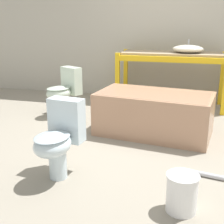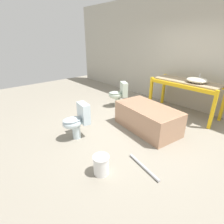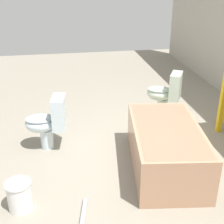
{
  "view_description": "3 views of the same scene",
  "coord_description": "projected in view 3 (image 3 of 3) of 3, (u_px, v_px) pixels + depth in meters",
  "views": [
    {
      "loc": [
        0.5,
        -3.92,
        1.5
      ],
      "look_at": [
        -0.36,
        -0.61,
        0.46
      ],
      "focal_mm": 50.0,
      "sensor_mm": 36.0,
      "label": 1
    },
    {
      "loc": [
        2.24,
        -2.96,
        2.02
      ],
      "look_at": [
        -0.4,
        -0.65,
        0.49
      ],
      "focal_mm": 28.0,
      "sensor_mm": 36.0,
      "label": 2
    },
    {
      "loc": [
        3.15,
        -1.16,
        2.27
      ],
      "look_at": [
        -0.42,
        -0.53,
        0.6
      ],
      "focal_mm": 50.0,
      "sensor_mm": 36.0,
      "label": 3
    }
  ],
  "objects": [
    {
      "name": "ground_plane",
      "position": [
        159.0,
        166.0,
        3.95
      ],
      "size": [
        12.0,
        12.0,
        0.0
      ],
      "primitive_type": "plane",
      "color": "gray"
    },
    {
      "name": "bathtub_main",
      "position": [
        166.0,
        145.0,
        3.78
      ],
      "size": [
        1.57,
        0.99,
        0.56
      ],
      "rotation": [
        0.0,
        0.0,
        -0.14
      ],
      "color": "tan",
      "rests_on": "ground_plane"
    },
    {
      "name": "toilet_near",
      "position": [
        48.0,
        121.0,
        4.18
      ],
      "size": [
        0.41,
        0.59,
        0.75
      ],
      "rotation": [
        0.0,
        0.0,
        -0.15
      ],
      "color": "silver",
      "rests_on": "ground_plane"
    },
    {
      "name": "toilet_far",
      "position": [
        165.0,
        92.0,
        5.16
      ],
      "size": [
        0.56,
        0.64,
        0.75
      ],
      "rotation": [
        0.0,
        0.0,
        -0.5
      ],
      "color": "silver",
      "rests_on": "ground_plane"
    },
    {
      "name": "bucket_white",
      "position": [
        19.0,
        195.0,
        3.18
      ],
      "size": [
        0.26,
        0.26,
        0.32
      ],
      "color": "white",
      "rests_on": "ground_plane"
    }
  ]
}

